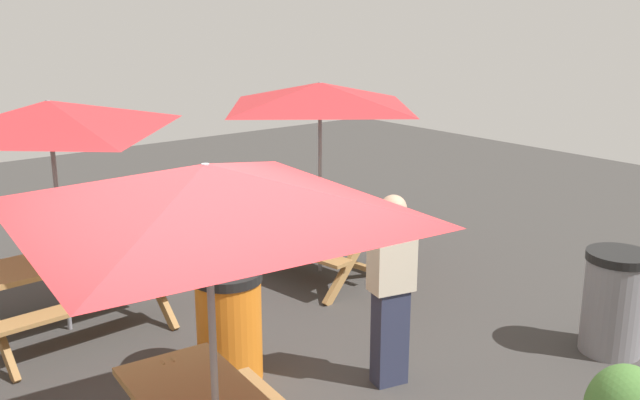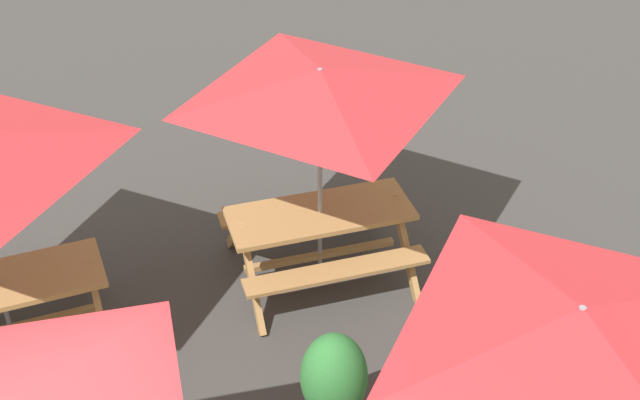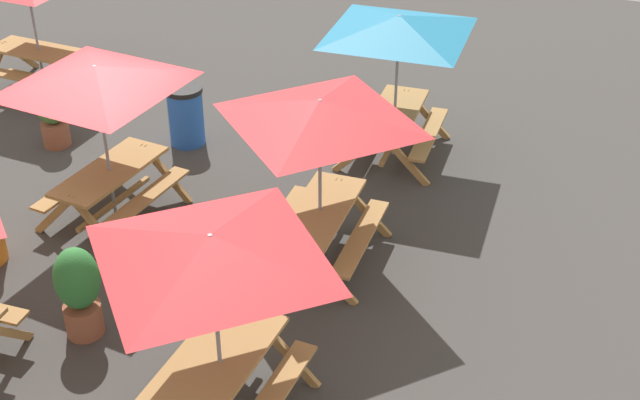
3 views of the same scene
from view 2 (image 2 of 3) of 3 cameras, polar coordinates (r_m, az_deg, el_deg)
picnic_table_1 at (r=7.98m, az=0.00°, el=6.40°), size 2.07×2.07×2.34m
picnic_table_6 at (r=5.70m, az=15.96°, el=-8.95°), size 2.10×2.10×2.34m
potted_plant_1 at (r=7.07m, az=0.88°, el=-12.10°), size 0.52×0.52×1.18m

